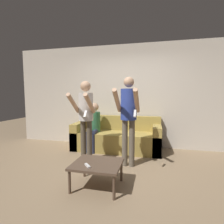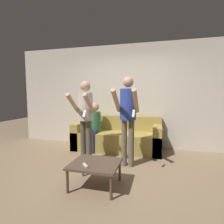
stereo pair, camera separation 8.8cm
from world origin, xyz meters
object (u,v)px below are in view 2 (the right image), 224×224
at_px(couch, 117,138).
at_px(person_seated, 94,124).
at_px(coffee_table, 95,165).
at_px(person_standing_left, 85,113).
at_px(remote_on_table, 85,165).
at_px(person_standing_right, 128,112).

xyz_separation_m(couch, person_seated, (-0.54, -0.16, 0.35)).
bearing_deg(coffee_table, couch, 92.85).
bearing_deg(person_standing_left, remote_on_table, -67.14).
bearing_deg(person_standing_left, person_seated, 97.90).
bearing_deg(person_standing_right, couch, 114.13).
distance_m(person_standing_right, coffee_table, 1.18).
distance_m(person_standing_left, coffee_table, 1.22).
relative_size(person_standing_right, coffee_table, 2.39).
xyz_separation_m(person_standing_right, remote_on_table, (-0.43, -1.02, -0.68)).
bearing_deg(couch, person_standing_left, -114.17).
bearing_deg(person_seated, person_standing_right, -39.41).
bearing_deg(couch, person_seated, -163.17).
xyz_separation_m(couch, remote_on_table, (-0.00, -1.99, 0.09)).
height_order(couch, person_standing_right, person_standing_right).
height_order(person_standing_left, coffee_table, person_standing_left).
xyz_separation_m(person_standing_right, coffee_table, (-0.34, -0.86, -0.73)).
bearing_deg(couch, remote_on_table, -90.00).
relative_size(person_standing_left, person_standing_right, 0.96).
distance_m(person_standing_left, person_standing_right, 0.87).
distance_m(couch, coffee_table, 1.83).
xyz_separation_m(coffee_table, remote_on_table, (-0.09, -0.16, 0.05)).
bearing_deg(person_seated, person_standing_left, -82.10).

